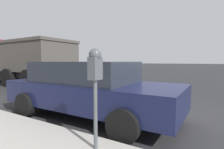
% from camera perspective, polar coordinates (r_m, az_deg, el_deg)
% --- Properties ---
extents(ground_plane, '(220.00, 220.00, 0.00)m').
position_cam_1_polar(ground_plane, '(4.98, 20.09, -13.12)').
color(ground_plane, '#2B2B2D').
extents(parking_meter, '(0.21, 0.19, 1.54)m').
position_cam_1_polar(parking_meter, '(2.62, -5.50, 0.56)').
color(parking_meter, '#4C5156').
rests_on(parking_meter, sidewalk).
extents(car_navy, '(2.06, 4.67, 1.46)m').
position_cam_1_polar(car_navy, '(4.67, -7.59, -4.28)').
color(car_navy, '#14193D').
rests_on(car_navy, ground_plane).
extents(dump_truck, '(2.99, 7.71, 2.95)m').
position_cam_1_polar(dump_truck, '(13.09, -27.44, 4.48)').
color(dump_truck, black).
rests_on(dump_truck, ground_plane).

